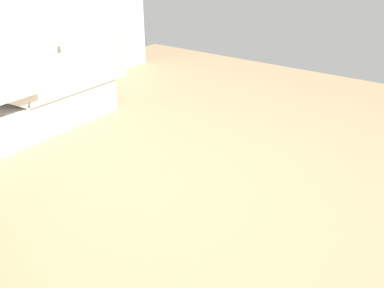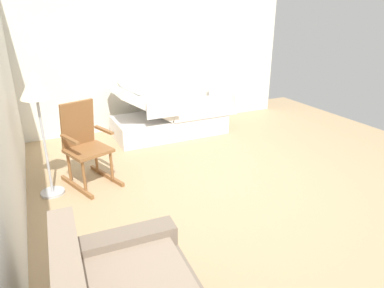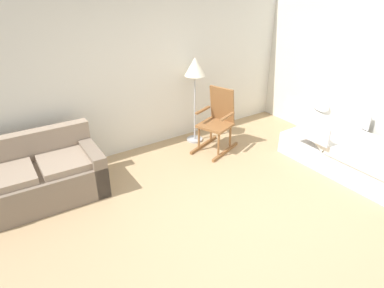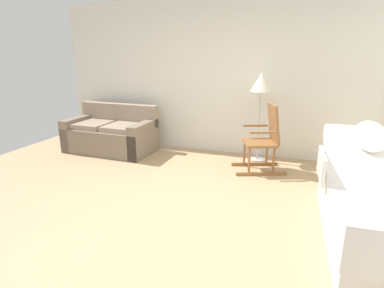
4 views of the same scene
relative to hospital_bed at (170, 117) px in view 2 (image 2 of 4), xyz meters
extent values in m
plane|color=tan|center=(-2.24, -0.06, -0.31)|extent=(7.16, 7.16, 0.00)
cube|color=silver|center=(0.67, -0.06, 1.04)|extent=(0.10, 5.08, 2.70)
cube|color=silver|center=(0.00, 0.01, -0.13)|extent=(0.91, 1.95, 0.35)
cube|color=white|center=(0.01, -0.46, 0.11)|extent=(0.93, 1.17, 0.14)
cube|color=white|center=(-0.01, 0.52, 0.35)|extent=(0.93, 0.90, 0.60)
ellipsoid|color=white|center=(-0.01, 0.68, 0.59)|extent=(0.35, 0.49, 0.36)
cube|color=silver|center=(-0.51, 0.30, 0.32)|extent=(0.05, 0.56, 0.28)
cube|color=silver|center=(0.50, 0.32, 0.32)|extent=(0.05, 0.56, 0.28)
cube|color=silver|center=(0.02, -1.06, 0.22)|extent=(0.95, 0.07, 0.36)
cylinder|color=black|center=(-0.38, 0.80, -0.26)|extent=(0.10, 0.10, 0.10)
cylinder|color=black|center=(0.34, 0.81, -0.26)|extent=(0.10, 0.10, 0.10)
cylinder|color=black|center=(-0.35, -0.80, -0.26)|extent=(0.10, 0.10, 0.10)
cylinder|color=black|center=(0.38, -0.78, -0.26)|extent=(0.10, 0.10, 0.10)
cube|color=gray|center=(-3.69, 1.69, 0.18)|extent=(0.69, 0.67, 0.10)
cube|color=#7D6C5C|center=(-3.35, 1.72, -0.01)|extent=(0.21, 0.86, 0.60)
cube|color=brown|center=(-1.38, 1.80, -0.28)|extent=(0.73, 0.31, 0.05)
cube|color=brown|center=(-1.23, 1.40, -0.28)|extent=(0.73, 0.31, 0.05)
cylinder|color=brown|center=(-1.41, 1.36, -0.06)|extent=(0.04, 0.04, 0.40)
cylinder|color=brown|center=(-1.55, 1.72, -0.06)|extent=(0.04, 0.04, 0.40)
cylinder|color=brown|center=(-1.07, 1.49, -0.06)|extent=(0.04, 0.04, 0.40)
cylinder|color=brown|center=(-1.20, 1.84, -0.06)|extent=(0.04, 0.04, 0.40)
cube|color=brown|center=(-1.31, 1.60, 0.14)|extent=(0.60, 0.61, 0.04)
cube|color=brown|center=(-1.12, 1.67, 0.44)|extent=(0.26, 0.45, 0.60)
cube|color=brown|center=(-1.24, 1.38, 0.36)|extent=(0.38, 0.18, 0.03)
cube|color=brown|center=(-1.41, 1.81, 0.36)|extent=(0.38, 0.18, 0.03)
cylinder|color=#B2B5BA|center=(-1.38, 2.08, -0.29)|extent=(0.28, 0.28, 0.03)
cylinder|color=#B2B5BA|center=(-1.38, 2.08, 0.30)|extent=(0.03, 0.03, 1.15)
cone|color=silver|center=(-1.38, 2.08, 1.02)|extent=(0.34, 0.34, 0.30)
camera|label=1|loc=(-3.65, 2.08, 1.39)|focal=39.62mm
camera|label=2|loc=(-5.39, 2.08, 1.78)|focal=31.84mm
camera|label=3|loc=(-4.54, -2.58, 2.51)|focal=32.98mm
camera|label=4|loc=(-0.83, -3.07, 1.46)|focal=29.02mm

